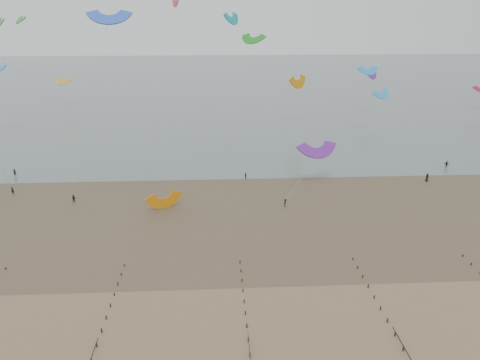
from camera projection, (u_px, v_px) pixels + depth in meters
name	position (u px, v px, depth m)	size (l,w,h in m)	color
ground	(215.00, 310.00, 62.08)	(500.00, 500.00, 0.00)	brown
sea_and_shore	(194.00, 207.00, 94.08)	(500.00, 665.00, 0.03)	#475654
kitesurfer_lead	(13.00, 190.00, 100.42)	(0.59, 0.39, 1.62)	black
kitesurfers	(323.00, 177.00, 107.91)	(151.89, 23.36, 1.85)	black
grounded_kite	(165.00, 208.00, 93.70)	(6.53, 3.42, 4.98)	orange
kites_airborne	(162.00, 71.00, 137.42)	(234.62, 120.62, 38.38)	gold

